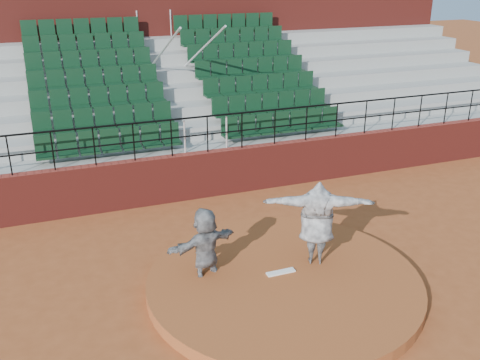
% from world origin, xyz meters
% --- Properties ---
extents(ground, '(90.00, 90.00, 0.00)m').
position_xyz_m(ground, '(0.00, 0.00, 0.00)').
color(ground, brown).
rests_on(ground, ground).
extents(pitchers_mound, '(5.50, 5.50, 0.25)m').
position_xyz_m(pitchers_mound, '(0.00, 0.00, 0.12)').
color(pitchers_mound, '#944821').
rests_on(pitchers_mound, ground).
extents(pitching_rubber, '(0.60, 0.15, 0.03)m').
position_xyz_m(pitching_rubber, '(0.00, 0.15, 0.27)').
color(pitching_rubber, white).
rests_on(pitching_rubber, pitchers_mound).
extents(boundary_wall, '(24.00, 0.30, 1.30)m').
position_xyz_m(boundary_wall, '(0.00, 5.00, 0.65)').
color(boundary_wall, maroon).
rests_on(boundary_wall, ground).
extents(wall_railing, '(24.04, 0.05, 1.03)m').
position_xyz_m(wall_railing, '(0.00, 5.00, 2.03)').
color(wall_railing, black).
rests_on(wall_railing, boundary_wall).
extents(seating_deck, '(24.00, 5.97, 4.63)m').
position_xyz_m(seating_deck, '(0.00, 8.64, 1.45)').
color(seating_deck, gray).
rests_on(seating_deck, ground).
extents(press_box_facade, '(24.00, 3.00, 7.10)m').
position_xyz_m(press_box_facade, '(0.00, 12.60, 3.55)').
color(press_box_facade, maroon).
rests_on(press_box_facade, ground).
extents(pitcher, '(2.29, 1.42, 1.82)m').
position_xyz_m(pitcher, '(0.86, 0.32, 1.16)').
color(pitcher, black).
rests_on(pitcher, pitchers_mound).
extents(fielder, '(1.62, 0.89, 1.67)m').
position_xyz_m(fielder, '(-1.42, 0.71, 0.83)').
color(fielder, black).
rests_on(fielder, ground).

